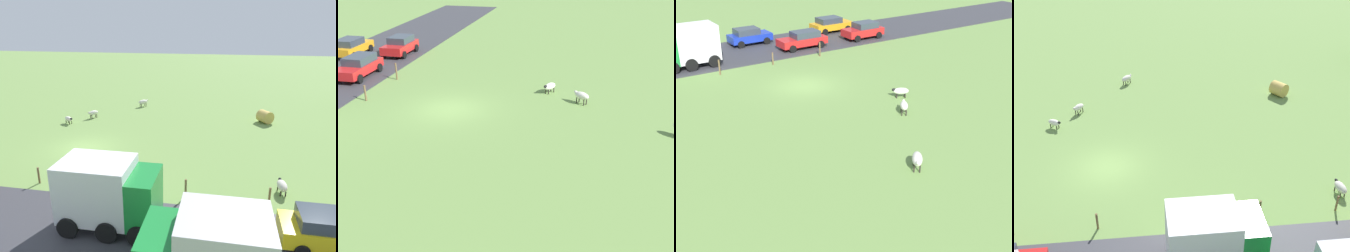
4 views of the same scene
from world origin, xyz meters
TOP-DOWN VIEW (x-y plane):
  - ground_plane at (0.00, 0.00)m, footprint 160.00×160.00m
  - sheep_0 at (-5.55, -4.18)m, footprint 0.92×1.13m
  - sheep_1 at (-7.72, -2.60)m, footprint 1.10×0.98m
  - sheep_2 at (4.27, 13.87)m, footprint 1.26×0.62m
  - sheep_3 at (-13.10, 1.20)m, footprint 1.23×1.14m
  - hay_bale_0 at (-9.27, 14.37)m, footprint 1.71×1.69m
  - fence_post_1 at (5.69, -0.27)m, footprint 0.12×0.12m
  - fence_post_2 at (5.69, 4.16)m, footprint 0.12×0.12m
  - fence_post_3 at (5.69, 8.58)m, footprint 0.12×0.12m
  - fence_post_4 at (5.69, 13.01)m, footprint 0.12×0.12m
  - truck_1 at (8.81, 5.40)m, footprint 2.77×4.48m
  - car_4 at (8.68, 15.24)m, footprint 2.02×4.58m

SIDE VIEW (x-z plane):
  - ground_plane at x=0.00m, z-range 0.00..0.00m
  - sheep_0 at x=-5.55m, z-range 0.11..0.80m
  - sheep_2 at x=4.27m, z-range 0.11..0.84m
  - fence_post_1 at x=5.69m, z-range 0.00..1.02m
  - fence_post_4 at x=5.69m, z-range 0.00..1.04m
  - sheep_1 at x=-7.72m, z-range 0.15..0.92m
  - fence_post_3 at x=5.69m, z-range 0.00..1.09m
  - sheep_3 at x=-13.10m, z-range 0.15..0.95m
  - fence_post_2 at x=5.69m, z-range 0.00..1.16m
  - hay_bale_0 at x=-9.27m, z-range 0.00..1.19m
  - car_4 at x=8.68m, z-range 0.09..1.73m
  - truck_1 at x=8.81m, z-range 0.18..3.41m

